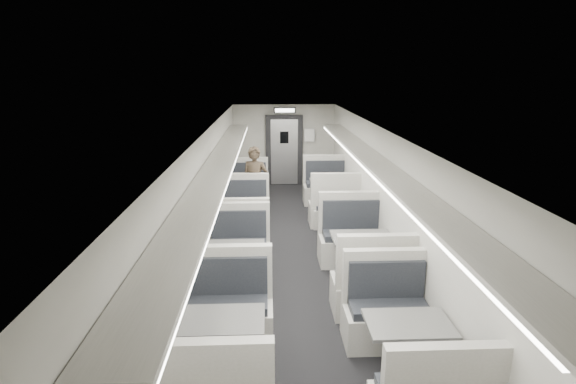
{
  "coord_description": "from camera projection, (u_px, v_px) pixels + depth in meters",
  "views": [
    {
      "loc": [
        -0.47,
        -7.33,
        3.36
      ],
      "look_at": [
        -0.1,
        1.04,
        1.09
      ],
      "focal_mm": 28.0,
      "sensor_mm": 36.0,
      "label": 1
    }
  ],
  "objects": [
    {
      "name": "room",
      "position": [
        297.0,
        202.0,
        7.65
      ],
      "size": [
        3.24,
        12.24,
        2.64
      ],
      "color": "black",
      "rests_on": "ground"
    },
    {
      "name": "booth_left_a",
      "position": [
        248.0,
        193.0,
        11.32
      ],
      "size": [
        1.02,
        2.06,
        1.1
      ],
      "color": "beige",
      "rests_on": "room"
    },
    {
      "name": "booth_left_b",
      "position": [
        244.0,
        221.0,
        9.19
      ],
      "size": [
        1.06,
        2.15,
        1.15
      ],
      "color": "beige",
      "rests_on": "room"
    },
    {
      "name": "booth_left_c",
      "position": [
        236.0,
        268.0,
        6.98
      ],
      "size": [
        1.07,
        2.17,
        1.16
      ],
      "color": "beige",
      "rests_on": "room"
    },
    {
      "name": "booth_left_d",
      "position": [
        223.0,
        350.0,
        4.92
      ],
      "size": [
        1.12,
        2.26,
        1.21
      ],
      "color": "beige",
      "rests_on": "room"
    },
    {
      "name": "booth_right_a",
      "position": [
        330.0,
        197.0,
        10.85
      ],
      "size": [
        1.14,
        2.32,
        1.24
      ],
      "color": "beige",
      "rests_on": "room"
    },
    {
      "name": "booth_right_b",
      "position": [
        341.0,
        221.0,
        9.24
      ],
      "size": [
        1.02,
        2.07,
        1.11
      ],
      "color": "beige",
      "rests_on": "room"
    },
    {
      "name": "booth_right_c",
      "position": [
        361.0,
        260.0,
        7.21
      ],
      "size": [
        1.16,
        2.36,
        1.26
      ],
      "color": "beige",
      "rests_on": "room"
    },
    {
      "name": "booth_right_d",
      "position": [
        406.0,
        353.0,
        4.87
      ],
      "size": [
        1.09,
        2.21,
        1.18
      ],
      "color": "beige",
      "rests_on": "room"
    },
    {
      "name": "passenger",
      "position": [
        255.0,
        184.0,
        10.29
      ],
      "size": [
        0.7,
        0.55,
        1.71
      ],
      "primitive_type": "imported",
      "rotation": [
        0.0,
        0.0,
        -0.24
      ],
      "color": "black",
      "rests_on": "room"
    },
    {
      "name": "window_a",
      "position": [
        226.0,
        157.0,
        10.83
      ],
      "size": [
        0.02,
        1.18,
        0.84
      ],
      "primitive_type": "cube",
      "color": "black",
      "rests_on": "room"
    },
    {
      "name": "window_b",
      "position": [
        216.0,
        178.0,
        8.71
      ],
      "size": [
        0.02,
        1.18,
        0.84
      ],
      "primitive_type": "cube",
      "color": "black",
      "rests_on": "room"
    },
    {
      "name": "window_c",
      "position": [
        200.0,
        212.0,
        6.59
      ],
      "size": [
        0.02,
        1.18,
        0.84
      ],
      "primitive_type": "cube",
      "color": "black",
      "rests_on": "room"
    },
    {
      "name": "window_d",
      "position": [
        168.0,
        280.0,
        4.47
      ],
      "size": [
        0.02,
        1.18,
        0.84
      ],
      "primitive_type": "cube",
      "color": "black",
      "rests_on": "room"
    },
    {
      "name": "luggage_rack_left",
      "position": [
        220.0,
        165.0,
        7.12
      ],
      "size": [
        0.46,
        10.4,
        0.09
      ],
      "color": "beige",
      "rests_on": "room"
    },
    {
      "name": "luggage_rack_right",
      "position": [
        375.0,
        163.0,
        7.23
      ],
      "size": [
        0.46,
        10.4,
        0.09
      ],
      "color": "beige",
      "rests_on": "room"
    },
    {
      "name": "vestibule_door",
      "position": [
        284.0,
        151.0,
        13.41
      ],
      "size": [
        1.1,
        0.13,
        2.1
      ],
      "color": "black",
      "rests_on": "room"
    },
    {
      "name": "exit_sign",
      "position": [
        285.0,
        110.0,
        12.62
      ],
      "size": [
        0.62,
        0.12,
        0.16
      ],
      "color": "black",
      "rests_on": "room"
    },
    {
      "name": "wall_notice",
      "position": [
        309.0,
        135.0,
        13.31
      ],
      "size": [
        0.32,
        0.02,
        0.4
      ],
      "primitive_type": "cube",
      "color": "white",
      "rests_on": "room"
    }
  ]
}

